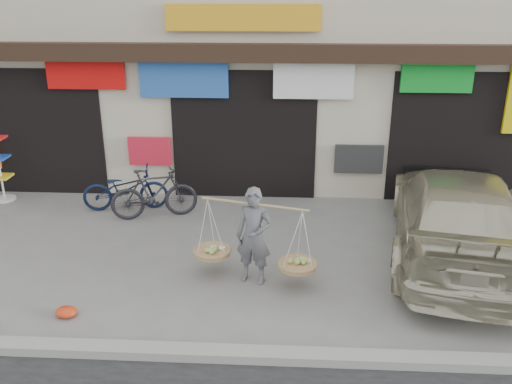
# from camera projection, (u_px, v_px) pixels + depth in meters

# --- Properties ---
(ground) EXTENTS (70.00, 70.00, 0.00)m
(ground) POSITION_uv_depth(u_px,v_px,m) (228.00, 276.00, 8.51)
(ground) COLOR slate
(ground) RESTS_ON ground
(kerb) EXTENTS (70.00, 0.25, 0.12)m
(kerb) POSITION_uv_depth(u_px,v_px,m) (210.00, 353.00, 6.62)
(kerb) COLOR gray
(kerb) RESTS_ON ground
(shophouse_block) EXTENTS (14.00, 6.32, 7.00)m
(shophouse_block) POSITION_uv_depth(u_px,v_px,m) (252.00, 22.00, 13.27)
(shophouse_block) COLOR beige
(shophouse_block) RESTS_ON ground
(street_vendor) EXTENTS (1.88, 0.92, 1.52)m
(street_vendor) POSITION_uv_depth(u_px,v_px,m) (254.00, 240.00, 8.13)
(street_vendor) COLOR slate
(street_vendor) RESTS_ON ground
(bike_0) EXTENTS (1.77, 0.91, 0.89)m
(bike_0) POSITION_uv_depth(u_px,v_px,m) (125.00, 189.00, 10.92)
(bike_0) COLOR #0E1833
(bike_0) RESTS_ON ground
(bike_1) EXTENTS (1.74, 0.95, 1.01)m
(bike_1) POSITION_uv_depth(u_px,v_px,m) (154.00, 193.00, 10.50)
(bike_1) COLOR #26262B
(bike_1) RESTS_ON ground
(suv) EXTENTS (3.00, 5.35, 1.46)m
(suv) POSITION_uv_depth(u_px,v_px,m) (457.00, 214.00, 8.97)
(suv) COLOR beige
(suv) RESTS_ON ground
(display_rack) EXTENTS (0.46, 0.46, 1.67)m
(display_rack) POSITION_uv_depth(u_px,v_px,m) (0.00, 170.00, 11.31)
(display_rack) COLOR silver
(display_rack) RESTS_ON ground
(red_bag) EXTENTS (0.31, 0.25, 0.14)m
(red_bag) POSITION_uv_depth(u_px,v_px,m) (66.00, 312.00, 7.44)
(red_bag) COLOR red
(red_bag) RESTS_ON ground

